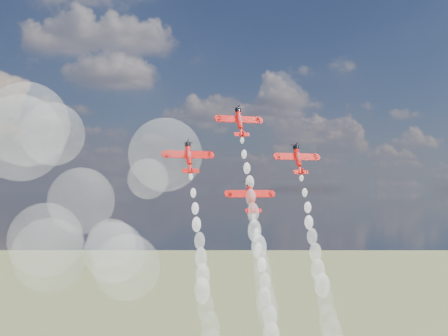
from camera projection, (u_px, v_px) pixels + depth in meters
plane_lead at (240, 121)px, 170.78m from camera, size 12.32×5.61×8.40m
plane_left at (189, 157)px, 161.26m from camera, size 12.32×5.61×8.40m
plane_right at (298, 159)px, 171.97m from camera, size 12.32×5.61×8.40m
plane_slot at (251, 196)px, 162.45m from camera, size 12.32×5.61×8.40m
smoke_trail_lead at (262, 272)px, 154.65m from camera, size 5.43×20.94×45.67m
smoke_trail_left at (208, 322)px, 145.23m from camera, size 6.01×20.93×46.96m
smoke_trail_right at (328, 312)px, 155.96m from camera, size 5.53×20.71×45.80m
drifted_smoke_cloud at (75, 189)px, 159.37m from camera, size 58.44×37.29×54.16m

